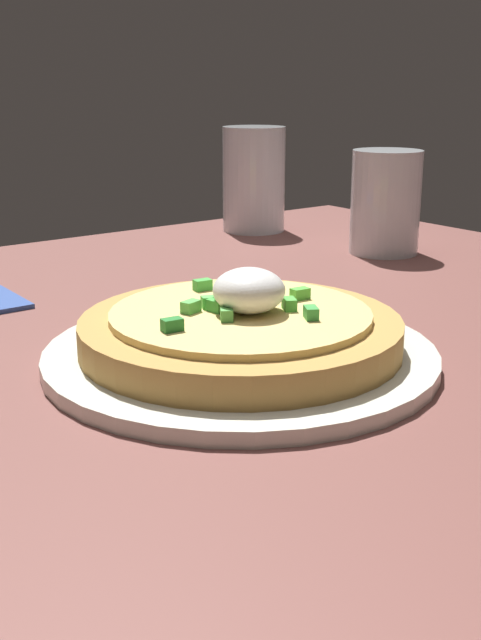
{
  "coord_description": "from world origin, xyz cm",
  "views": [
    {
      "loc": [
        -27.64,
        -47.45,
        21.34
      ],
      "look_at": [
        2.9,
        -6.96,
        5.76
      ],
      "focal_mm": 44.24,
      "sensor_mm": 36.0,
      "label": 1
    }
  ],
  "objects_px": {
    "cup_near": "(254,183)",
    "cup_far": "(385,206)",
    "pizza": "(241,328)",
    "plate": "(240,355)"
  },
  "relations": [
    {
      "from": "plate",
      "to": "cup_near",
      "type": "xyz_separation_m",
      "value": [
        0.31,
        0.38,
        0.06
      ]
    },
    {
      "from": "plate",
      "to": "cup_far",
      "type": "xyz_separation_m",
      "value": [
        0.34,
        0.19,
        0.05
      ]
    },
    {
      "from": "cup_near",
      "to": "cup_far",
      "type": "relative_size",
      "value": 1.15
    },
    {
      "from": "cup_near",
      "to": "cup_far",
      "type": "xyz_separation_m",
      "value": [
        0.03,
        -0.19,
        -0.01
      ]
    },
    {
      "from": "cup_near",
      "to": "cup_far",
      "type": "bearing_deg",
      "value": -80.66
    },
    {
      "from": "plate",
      "to": "pizza",
      "type": "bearing_deg",
      "value": -63.48
    },
    {
      "from": "plate",
      "to": "cup_near",
      "type": "height_order",
      "value": "cup_near"
    },
    {
      "from": "cup_near",
      "to": "pizza",
      "type": "bearing_deg",
      "value": -128.95
    },
    {
      "from": "cup_far",
      "to": "cup_near",
      "type": "bearing_deg",
      "value": 99.34
    },
    {
      "from": "pizza",
      "to": "cup_near",
      "type": "distance_m",
      "value": 0.49
    }
  ]
}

